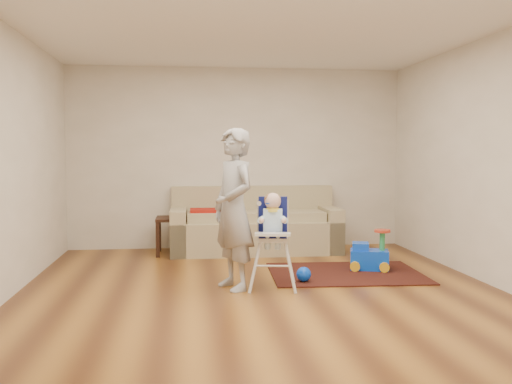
{
  "coord_description": "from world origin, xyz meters",
  "views": [
    {
      "loc": [
        -0.77,
        -5.82,
        1.44
      ],
      "look_at": [
        0.0,
        0.4,
        1.0
      ],
      "focal_mm": 40.0,
      "sensor_mm": 36.0,
      "label": 1
    }
  ],
  "objects": [
    {
      "name": "side_table",
      "position": [
        -0.92,
        2.24,
        0.26
      ],
      "size": [
        0.52,
        0.52,
        0.52
      ],
      "primitive_type": null,
      "color": "black",
      "rests_on": "ground"
    },
    {
      "name": "area_rug",
      "position": [
        1.1,
        0.66,
        0.01
      ],
      "size": [
        1.83,
        1.41,
        0.01
      ],
      "primitive_type": "cube",
      "rotation": [
        0.0,
        0.0,
        -0.05
      ],
      "color": "black",
      "rests_on": "ground"
    },
    {
      "name": "adult",
      "position": [
        -0.27,
        0.09,
        0.84
      ],
      "size": [
        0.62,
        0.73,
        1.69
      ],
      "primitive_type": "imported",
      "rotation": [
        0.0,
        0.0,
        -1.14
      ],
      "color": "gray",
      "rests_on": "ground"
    },
    {
      "name": "sofa",
      "position": [
        0.22,
        2.3,
        0.47
      ],
      "size": [
        2.42,
        1.01,
        0.93
      ],
      "rotation": [
        0.0,
        0.0,
        -0.01
      ],
      "color": "tan",
      "rests_on": "ground"
    },
    {
      "name": "room_envelope",
      "position": [
        0.0,
        0.53,
        1.88
      ],
      "size": [
        5.04,
        5.52,
        2.72
      ],
      "color": "beige",
      "rests_on": "ground"
    },
    {
      "name": "toy_ball",
      "position": [
        0.51,
        0.26,
        0.1
      ],
      "size": [
        0.16,
        0.16,
        0.16
      ],
      "primitive_type": "sphere",
      "color": "blue",
      "rests_on": "area_rug"
    },
    {
      "name": "ground",
      "position": [
        0.0,
        0.0,
        0.0
      ],
      "size": [
        5.5,
        5.5,
        0.0
      ],
      "primitive_type": "plane",
      "color": "#4B2711",
      "rests_on": "ground"
    },
    {
      "name": "high_chair",
      "position": [
        0.14,
        0.07,
        0.49
      ],
      "size": [
        0.54,
        0.54,
        1.02
      ],
      "rotation": [
        0.0,
        0.0,
        -0.16
      ],
      "color": "silver",
      "rests_on": "ground"
    },
    {
      "name": "ride_on_toy",
      "position": [
        1.44,
        0.82,
        0.26
      ],
      "size": [
        0.53,
        0.44,
        0.5
      ],
      "primitive_type": null,
      "rotation": [
        0.0,
        0.0,
        -0.29
      ],
      "color": "blue",
      "rests_on": "area_rug"
    }
  ]
}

